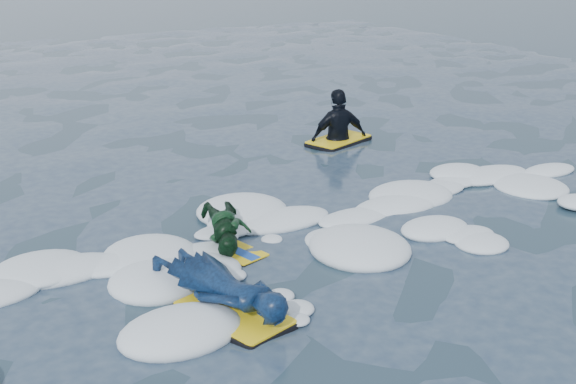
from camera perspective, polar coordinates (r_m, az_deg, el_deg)
The scene contains 5 objects.
ground at distance 7.86m, azimuth 1.21°, elevation -7.39°, with size 120.00×120.00×0.00m, color #19303E.
foam_band at distance 8.68m, azimuth -2.29°, elevation -4.68°, with size 12.00×3.10×0.30m, color white, non-canonical shape.
prone_woman_unit at distance 7.30m, azimuth -5.10°, elevation -7.60°, with size 1.09×1.89×0.47m.
prone_child_unit at distance 8.66m, azimuth -4.80°, elevation -3.07°, with size 0.96×1.32×0.47m.
waiting_rider_unit at distance 13.15m, azimuth 4.02°, elevation 4.16°, with size 1.38×1.05×1.84m.
Camera 1 is at (-3.61, -6.00, 3.58)m, focal length 45.00 mm.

